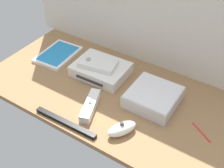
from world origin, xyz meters
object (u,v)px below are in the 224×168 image
object	(u,v)px
stylus_pen	(202,132)
remote_classic_pad	(98,64)
game_console	(101,69)
remote_wand	(90,106)
mini_computer	(153,97)
sensor_bar	(65,123)
game_case	(58,54)
remote_nunchuk	(122,129)

from	to	relation	value
stylus_pen	remote_classic_pad	bearing A→B (deg)	171.82
game_console	remote_wand	size ratio (longest dim) A/B	1.42
mini_computer	sensor_bar	xyz separation A→B (cm)	(-19.63, -25.05, -1.94)
sensor_bar	game_console	bearing A→B (deg)	99.16
game_case	stylus_pen	bearing A→B (deg)	-9.93
remote_classic_pad	mini_computer	bearing A→B (deg)	-16.53
game_case	remote_wand	size ratio (longest dim) A/B	1.30
remote_wand	sensor_bar	bearing A→B (deg)	-124.15
sensor_bar	remote_wand	bearing A→B (deg)	73.76
mini_computer	remote_wand	size ratio (longest dim) A/B	1.13
game_console	game_case	xyz separation A→B (cm)	(-22.89, 0.26, -1.44)
remote_wand	stylus_pen	world-z (taller)	remote_wand
mini_computer	game_case	world-z (taller)	mini_computer
mini_computer	stylus_pen	size ratio (longest dim) A/B	1.90
stylus_pen	remote_wand	bearing A→B (deg)	-163.67
game_console	stylus_pen	distance (cm)	45.31
remote_wand	sensor_bar	distance (cm)	10.70
remote_classic_pad	remote_nunchuk	bearing A→B (deg)	-52.15
sensor_bar	mini_computer	bearing A→B (deg)	50.42
remote_classic_pad	stylus_pen	distance (cm)	45.97
mini_computer	stylus_pen	bearing A→B (deg)	-11.62
game_case	stylus_pen	size ratio (longest dim) A/B	2.19
remote_nunchuk	game_console	bearing A→B (deg)	166.20
game_console	sensor_bar	world-z (taller)	game_console
game_case	stylus_pen	world-z (taller)	game_case
game_case	remote_nunchuk	xyz separation A→B (cm)	(45.98, -22.06, 1.28)
game_case	remote_wand	world-z (taller)	remote_wand
remote_wand	remote_classic_pad	bearing A→B (deg)	97.45
stylus_pen	game_console	bearing A→B (deg)	170.31
game_console	remote_classic_pad	bearing A→B (deg)	-119.98
mini_computer	remote_wand	bearing A→B (deg)	-138.95
remote_wand	stylus_pen	xyz separation A→B (cm)	(36.52, 10.70, -1.16)
game_console	stylus_pen	world-z (taller)	game_console
remote_nunchuk	remote_classic_pad	xyz separation A→B (cm)	(-23.69, 20.68, 3.37)
game_case	remote_nunchuk	size ratio (longest dim) A/B	1.82
game_console	sensor_bar	bearing A→B (deg)	-81.26
sensor_bar	remote_classic_pad	bearing A→B (deg)	100.78
sensor_bar	game_case	bearing A→B (deg)	132.89
remote_classic_pad	remote_wand	bearing A→B (deg)	-74.18
mini_computer	remote_classic_pad	world-z (taller)	remote_classic_pad
remote_nunchuk	remote_classic_pad	distance (cm)	31.62
remote_wand	game_case	bearing A→B (deg)	129.67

